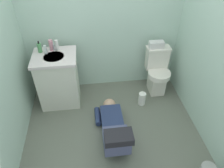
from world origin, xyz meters
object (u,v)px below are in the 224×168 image
object	(u,v)px
vanity_cabinet	(58,79)
bottle_white	(57,45)
toilet	(157,71)
paper_towel_roll	(142,99)
bottle_pink	(51,45)
tissue_box	(156,45)
bottle_clear	(46,50)
person_plumber	(114,128)
soap_dispenser	(40,48)
faucet	(54,47)

from	to	relation	value
vanity_cabinet	bottle_white	xyz separation A→B (m)	(0.04, 0.14, 0.48)
toilet	paper_towel_roll	distance (m)	0.51
bottle_pink	bottle_white	size ratio (longest dim) A/B	1.00
tissue_box	bottle_white	bearing A→B (deg)	-179.22
bottle_clear	bottle_white	world-z (taller)	bottle_white
person_plumber	soap_dispenser	distance (m)	1.49
bottle_clear	bottle_pink	size ratio (longest dim) A/B	0.79
soap_dispenser	bottle_clear	xyz separation A→B (m)	(0.08, -0.05, -0.01)
faucet	soap_dispenser	xyz separation A→B (m)	(-0.19, -0.02, 0.02)
bottle_pink	tissue_box	bearing A→B (deg)	0.19
tissue_box	bottle_white	distance (m)	1.45
person_plumber	bottle_white	xyz separation A→B (m)	(-0.67, 0.97, 0.72)
faucet	soap_dispenser	distance (m)	0.19
tissue_box	bottle_clear	bearing A→B (deg)	-176.80
bottle_clear	bottle_pink	distance (m)	0.11
bottle_clear	faucet	bearing A→B (deg)	32.74
faucet	tissue_box	world-z (taller)	faucet
bottle_clear	vanity_cabinet	bearing A→B (deg)	-34.36
tissue_box	soap_dispenser	distance (m)	1.68
faucet	person_plumber	distance (m)	1.39
person_plumber	tissue_box	bearing A→B (deg)	51.83
bottle_white	tissue_box	bearing A→B (deg)	0.78
bottle_pink	bottle_white	distance (m)	0.08
bottle_pink	paper_towel_roll	size ratio (longest dim) A/B	0.75
person_plumber	soap_dispenser	xyz separation A→B (m)	(-0.91, 0.94, 0.71)
person_plumber	faucet	bearing A→B (deg)	126.59
bottle_white	paper_towel_roll	distance (m)	1.48
faucet	person_plumber	bearing A→B (deg)	-53.41
paper_towel_roll	bottle_clear	bearing A→B (deg)	166.55
faucet	bottle_pink	distance (m)	0.05
toilet	faucet	world-z (taller)	faucet
toilet	vanity_cabinet	size ratio (longest dim) A/B	0.91
toilet	faucet	distance (m)	1.62
soap_dispenser	paper_towel_roll	bearing A→B (deg)	-14.51
vanity_cabinet	bottle_white	size ratio (longest dim) A/B	5.29
vanity_cabinet	bottle_pink	distance (m)	0.50
soap_dispenser	paper_towel_roll	size ratio (longest dim) A/B	0.80
bottle_white	bottle_clear	bearing A→B (deg)	-154.90
vanity_cabinet	bottle_white	bearing A→B (deg)	73.26
toilet	faucet	bearing A→B (deg)	177.41
toilet	bottle_clear	xyz separation A→B (m)	(-1.64, 0.00, 0.51)
paper_towel_roll	vanity_cabinet	bearing A→B (deg)	168.63
soap_dispenser	paper_towel_roll	xyz separation A→B (m)	(1.43, -0.37, -0.78)
faucet	person_plumber	size ratio (longest dim) A/B	0.09
soap_dispenser	paper_towel_roll	world-z (taller)	soap_dispenser
faucet	soap_dispenser	bearing A→B (deg)	-173.99
vanity_cabinet	bottle_clear	distance (m)	0.48
person_plumber	tissue_box	xyz separation A→B (m)	(0.77, 0.99, 0.62)
person_plumber	bottle_clear	distance (m)	1.41
person_plumber	paper_towel_roll	bearing A→B (deg)	47.92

